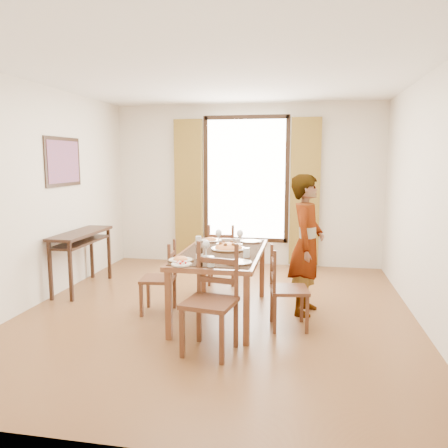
% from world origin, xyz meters
% --- Properties ---
extents(ground, '(5.00, 5.00, 0.00)m').
position_xyz_m(ground, '(0.00, 0.00, 0.00)').
color(ground, brown).
rests_on(ground, ground).
extents(room_shell, '(4.60, 5.10, 2.74)m').
position_xyz_m(room_shell, '(-0.00, 0.13, 1.54)').
color(room_shell, beige).
rests_on(room_shell, ground).
extents(console_table, '(0.38, 1.20, 0.80)m').
position_xyz_m(console_table, '(-2.03, 0.60, 0.68)').
color(console_table, black).
rests_on(console_table, ground).
extents(dining_table, '(0.90, 1.67, 0.76)m').
position_xyz_m(dining_table, '(0.07, -0.08, 0.69)').
color(dining_table, brown).
rests_on(dining_table, ground).
extents(chair_west, '(0.41, 0.41, 0.85)m').
position_xyz_m(chair_west, '(-0.65, -0.13, 0.39)').
color(chair_west, '#56351C').
rests_on(chair_west, ground).
extents(chair_north, '(0.43, 0.43, 0.88)m').
position_xyz_m(chair_north, '(-0.17, 1.18, 0.41)').
color(chair_north, '#56351C').
rests_on(chair_north, ground).
extents(chair_south, '(0.51, 0.51, 1.01)m').
position_xyz_m(chair_south, '(0.15, -1.03, 0.47)').
color(chair_south, '#56351C').
rests_on(chair_south, ground).
extents(chair_east, '(0.45, 0.45, 0.88)m').
position_xyz_m(chair_east, '(0.81, -0.33, 0.41)').
color(chair_east, '#56351C').
rests_on(chair_east, ground).
extents(man, '(0.74, 0.62, 1.62)m').
position_xyz_m(man, '(1.01, 0.19, 0.81)').
color(man, '#919599').
rests_on(man, ground).
extents(plate_sw, '(0.27, 0.27, 0.05)m').
position_xyz_m(plate_sw, '(-0.25, -0.66, 0.78)').
color(plate_sw, silver).
rests_on(plate_sw, dining_table).
extents(plate_se, '(0.27, 0.27, 0.05)m').
position_xyz_m(plate_se, '(0.34, -0.64, 0.78)').
color(plate_se, silver).
rests_on(plate_se, dining_table).
extents(plate_nw, '(0.27, 0.27, 0.05)m').
position_xyz_m(plate_nw, '(-0.18, 0.47, 0.78)').
color(plate_nw, silver).
rests_on(plate_nw, dining_table).
extents(plate_ne, '(0.27, 0.27, 0.05)m').
position_xyz_m(plate_ne, '(0.33, 0.50, 0.78)').
color(plate_ne, silver).
rests_on(plate_ne, dining_table).
extents(pasta_platter, '(0.40, 0.40, 0.10)m').
position_xyz_m(pasta_platter, '(0.14, -0.02, 0.81)').
color(pasta_platter, '#B13016').
rests_on(pasta_platter, dining_table).
extents(caprese_plate, '(0.20, 0.20, 0.04)m').
position_xyz_m(caprese_plate, '(-0.19, -0.81, 0.78)').
color(caprese_plate, silver).
rests_on(caprese_plate, dining_table).
extents(wine_glass_a, '(0.08, 0.08, 0.18)m').
position_xyz_m(wine_glass_a, '(-0.04, -0.39, 0.85)').
color(wine_glass_a, white).
rests_on(wine_glass_a, dining_table).
extents(wine_glass_b, '(0.08, 0.08, 0.18)m').
position_xyz_m(wine_glass_b, '(0.22, 0.33, 0.85)').
color(wine_glass_b, white).
rests_on(wine_glass_b, dining_table).
extents(wine_glass_c, '(0.08, 0.08, 0.18)m').
position_xyz_m(wine_glass_c, '(-0.05, 0.32, 0.85)').
color(wine_glass_c, white).
rests_on(wine_glass_c, dining_table).
extents(tumbler_a, '(0.07, 0.07, 0.10)m').
position_xyz_m(tumbler_a, '(0.39, -0.35, 0.81)').
color(tumbler_a, silver).
rests_on(tumbler_a, dining_table).
extents(tumbler_b, '(0.07, 0.07, 0.10)m').
position_xyz_m(tumbler_b, '(-0.28, 0.25, 0.81)').
color(tumbler_b, silver).
rests_on(tumbler_b, dining_table).
extents(tumbler_c, '(0.07, 0.07, 0.10)m').
position_xyz_m(tumbler_c, '(0.10, -0.82, 0.81)').
color(tumbler_c, silver).
rests_on(tumbler_c, dining_table).
extents(wine_bottle, '(0.07, 0.07, 0.25)m').
position_xyz_m(wine_bottle, '(-0.01, -0.81, 0.88)').
color(wine_bottle, black).
rests_on(wine_bottle, dining_table).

